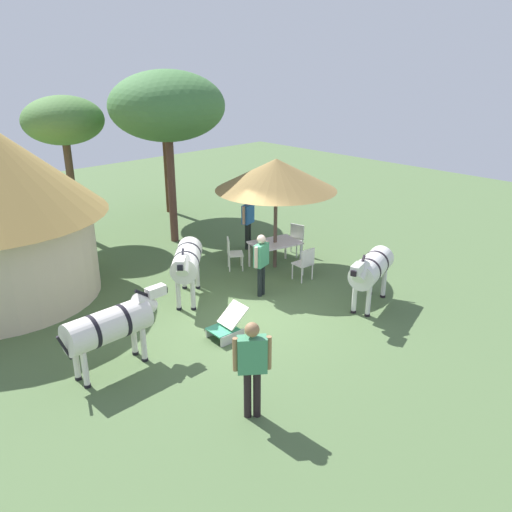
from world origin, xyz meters
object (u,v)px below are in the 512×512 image
object	(u,v)px
guest_beside_umbrella	(261,260)
striped_lounge_chair	(227,326)
patio_chair_east_end	(295,238)
zebra_nearest_camera	(371,269)
shade_umbrella	(276,174)
standing_watcher	(252,362)
guest_behind_table	(248,218)
acacia_tree_far_lawn	(162,99)
patio_chair_near_lawn	(232,252)
patio_chair_near_hut	(305,262)
zebra_by_umbrella	(187,261)
acacia_tree_right_background	(167,107)
patio_dining_table	(275,245)
acacia_tree_left_background	(63,122)
zebra_toward_hut	(111,325)

from	to	relation	value
guest_beside_umbrella	striped_lounge_chair	bearing A→B (deg)	-168.59
patio_chair_east_end	zebra_nearest_camera	distance (m)	3.77
shade_umbrella	standing_watcher	xyz separation A→B (m)	(-4.91, -4.29, -1.59)
guest_behind_table	acacia_tree_far_lawn	xyz separation A→B (m)	(0.58, 5.05, 3.13)
shade_umbrella	striped_lounge_chair	distance (m)	4.71
guest_behind_table	shade_umbrella	bearing A→B (deg)	-123.85
patio_chair_near_lawn	guest_beside_umbrella	xyz separation A→B (m)	(-0.59, -1.76, 0.43)
guest_beside_umbrella	striped_lounge_chair	world-z (taller)	guest_beside_umbrella
patio_chair_east_end	guest_beside_umbrella	size ratio (longest dim) A/B	0.57
acacia_tree_far_lawn	patio_chair_near_hut	bearing A→B (deg)	-98.36
patio_chair_near_lawn	zebra_by_umbrella	size ratio (longest dim) A/B	0.50
zebra_by_umbrella	acacia_tree_right_background	size ratio (longest dim) A/B	0.34
shade_umbrella	guest_behind_table	xyz separation A→B (m)	(0.48, 1.62, -1.65)
patio_dining_table	acacia_tree_left_background	bearing A→B (deg)	113.17
patio_dining_table	striped_lounge_chair	xyz separation A→B (m)	(-3.52, -2.03, -0.40)
patio_dining_table	patio_chair_near_lawn	size ratio (longest dim) A/B	1.67
shade_umbrella	patio_dining_table	distance (m)	1.98
striped_lounge_chair	zebra_by_umbrella	size ratio (longest dim) A/B	0.46
patio_chair_east_end	zebra_nearest_camera	world-z (taller)	zebra_nearest_camera
patio_chair_near_lawn	acacia_tree_right_background	world-z (taller)	acacia_tree_right_background
guest_beside_umbrella	striped_lounge_chair	xyz separation A→B (m)	(-1.95, -0.98, -0.69)
patio_chair_near_lawn	zebra_nearest_camera	bearing A→B (deg)	48.08
striped_lounge_chair	acacia_tree_right_background	size ratio (longest dim) A/B	0.16
shade_umbrella	zebra_nearest_camera	size ratio (longest dim) A/B	1.52
shade_umbrella	guest_behind_table	size ratio (longest dim) A/B	1.99
patio_chair_near_hut	zebra_nearest_camera	bearing A→B (deg)	-85.84
zebra_by_umbrella	zebra_toward_hut	world-z (taller)	zebra_by_umbrella
zebra_toward_hut	guest_beside_umbrella	bearing A→B (deg)	94.24
acacia_tree_left_background	zebra_toward_hut	bearing A→B (deg)	-111.34
zebra_toward_hut	zebra_nearest_camera	bearing A→B (deg)	71.62
standing_watcher	zebra_toward_hut	distance (m)	2.97
shade_umbrella	striped_lounge_chair	bearing A→B (deg)	-150.00
guest_behind_table	acacia_tree_far_lawn	size ratio (longest dim) A/B	0.32
patio_chair_east_end	guest_beside_umbrella	xyz separation A→B (m)	(-2.73, -1.35, 0.43)
shade_umbrella	acacia_tree_far_lawn	world-z (taller)	acacia_tree_far_lawn
patio_chair_near_lawn	guest_beside_umbrella	world-z (taller)	guest_beside_umbrella
zebra_nearest_camera	acacia_tree_left_background	xyz separation A→B (m)	(-2.62, 9.66, 2.73)
shade_umbrella	guest_beside_umbrella	bearing A→B (deg)	-145.98
shade_umbrella	zebra_by_umbrella	world-z (taller)	shade_umbrella
shade_umbrella	patio_chair_near_lawn	world-z (taller)	shade_umbrella
zebra_toward_hut	acacia_tree_far_lawn	bearing A→B (deg)	138.48
zebra_by_umbrella	zebra_nearest_camera	bearing A→B (deg)	174.42
standing_watcher	striped_lounge_chair	xyz separation A→B (m)	(1.39, 2.25, -0.79)
patio_chair_east_end	zebra_by_umbrella	world-z (taller)	zebra_by_umbrella
acacia_tree_right_background	zebra_by_umbrella	bearing A→B (deg)	-121.05
shade_umbrella	guest_behind_table	world-z (taller)	shade_umbrella
patio_chair_near_hut	zebra_nearest_camera	distance (m)	2.08
striped_lounge_chair	zebra_toward_hut	bearing A→B (deg)	79.70
shade_umbrella	acacia_tree_left_background	bearing A→B (deg)	113.17
zebra_nearest_camera	acacia_tree_far_lawn	size ratio (longest dim) A/B	0.42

